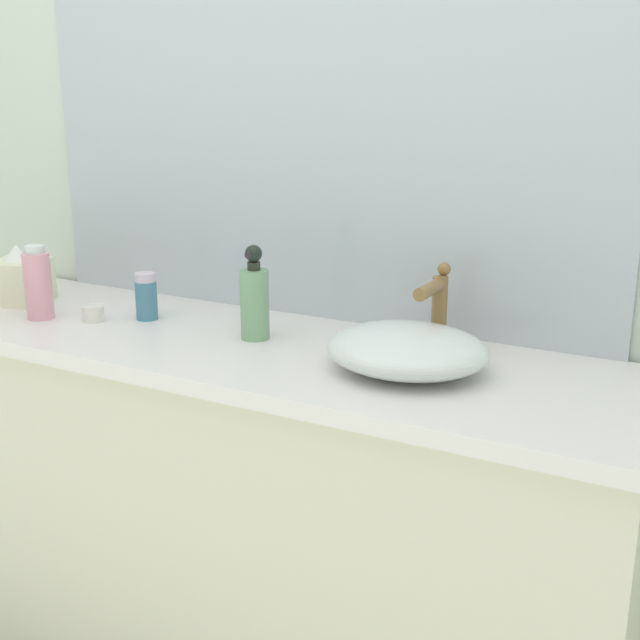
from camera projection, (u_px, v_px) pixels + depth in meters
The scene contains 10 objects.
bathroom_wall_rear at pixel (354, 126), 1.85m from camera, with size 6.00×0.06×2.60m, color silver.
vanity_counter at pixel (253, 515), 1.89m from camera, with size 1.74×0.51×0.85m.
wall_mirror_panel at pixel (305, 86), 1.84m from camera, with size 1.50×0.01×1.08m, color #B2BCC6.
sink_basin at pixel (407, 349), 1.58m from camera, with size 0.32×0.29×0.09m, color silver.
faucet at pixel (437, 301), 1.69m from camera, with size 0.03×0.15×0.18m.
soap_dispenser at pixel (255, 300), 1.77m from camera, with size 0.06×0.06×0.21m.
lotion_bottle at pixel (38, 284), 1.94m from camera, with size 0.06×0.06×0.18m.
perfume_bottle at pixel (146, 297), 1.93m from camera, with size 0.05×0.05×0.11m.
tissue_box at pixel (19, 278), 2.09m from camera, with size 0.17×0.17×0.15m.
candle_jar at pixel (93, 313), 1.93m from camera, with size 0.05×0.05×0.04m, color silver.
Camera 1 is at (0.84, -0.98, 1.38)m, focal length 45.55 mm.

